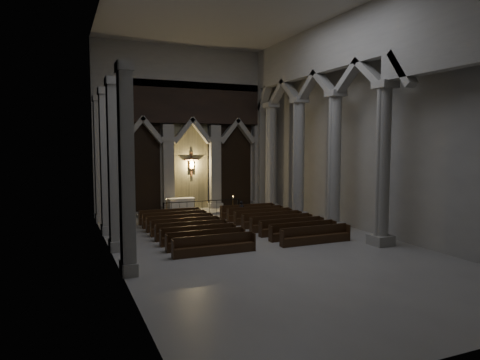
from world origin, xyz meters
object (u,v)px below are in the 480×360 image
Objects in this scene: candle_stand_left at (167,213)px; pews at (234,227)px; candle_stand_right at (233,209)px; altar_rail at (202,205)px; altar at (181,205)px; worshipper at (242,210)px.

pews is (2.50, -5.98, -0.08)m from candle_stand_left.
candle_stand_left reaches higher than pews.
altar_rail is at bearing -177.13° from candle_stand_right.
altar is at bearing 46.71° from candle_stand_left.
pews is at bearing -129.54° from worshipper.
worshipper is (4.53, -2.27, 0.24)m from candle_stand_left.
altar is 7.56m from pews.
altar_rail is 2.52m from candle_stand_left.
altar_rail is 0.59× the size of pews.
pews is at bearing -67.34° from candle_stand_left.
candle_stand_left is 4.87m from candle_stand_right.
altar is 1.51× the size of candle_stand_right.
worshipper reaches higher than altar_rail.
altar is at bearing 118.98° from worshipper.
pews is (1.09, -7.47, -0.35)m from altar.
altar is at bearing 158.09° from candle_stand_right.
worshipper is at bearing -97.91° from candle_stand_right.
candle_stand_left reaches higher than candle_stand_right.
pews is 4.24m from worshipper.
altar_rail is 2.40m from candle_stand_right.
candle_stand_left is 6.48m from pews.
candle_stand_right is 0.14× the size of pews.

